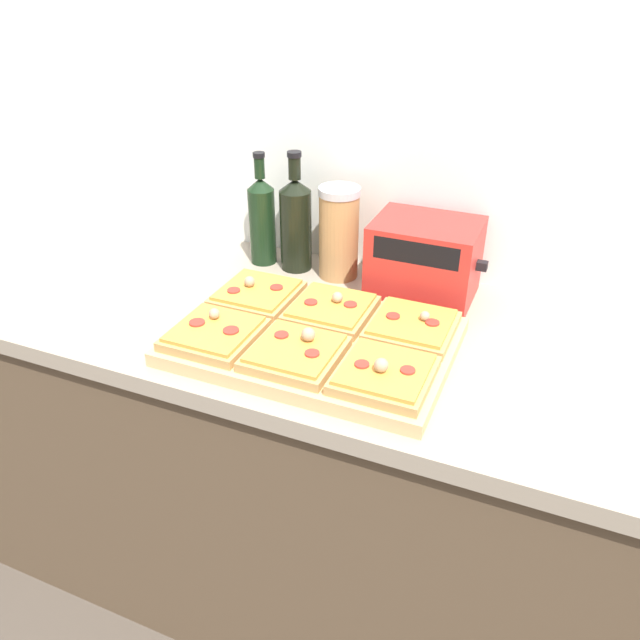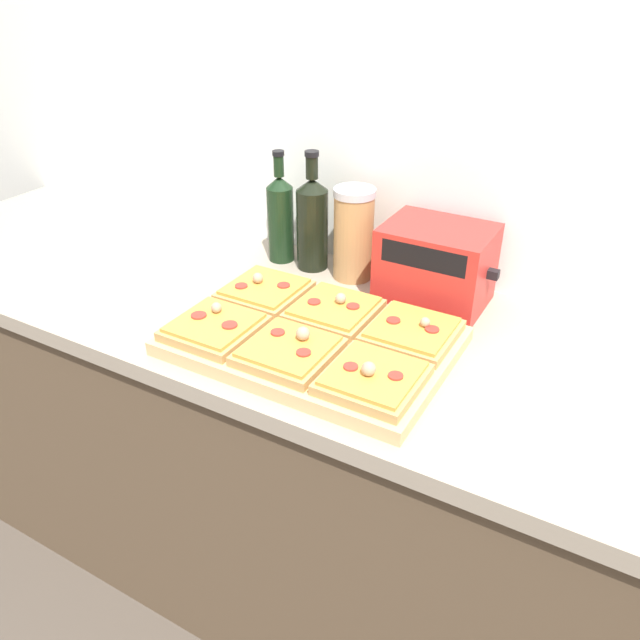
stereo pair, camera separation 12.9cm
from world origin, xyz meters
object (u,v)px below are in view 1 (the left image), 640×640
cutting_board (314,341)px  wine_bottle (296,222)px  grain_jar_tall (339,233)px  toaster_oven (424,260)px  olive_oil_bottle (262,219)px

cutting_board → wine_bottle: size_ratio=1.85×
cutting_board → grain_jar_tall: (-0.08, 0.33, 0.10)m
cutting_board → toaster_oven: bearing=65.1°
wine_bottle → cutting_board: bearing=-59.7°
olive_oil_bottle → grain_jar_tall: (0.21, -0.00, -0.00)m
cutting_board → olive_oil_bottle: olive_oil_bottle is taller
grain_jar_tall → wine_bottle: bearing=180.0°
cutting_board → toaster_oven: (0.14, 0.31, 0.08)m
cutting_board → wine_bottle: bearing=120.3°
cutting_board → olive_oil_bottle: (-0.29, 0.33, 0.10)m
toaster_oven → grain_jar_tall: bearing=174.1°
wine_bottle → toaster_oven: wine_bottle is taller
olive_oil_bottle → toaster_oven: size_ratio=1.10×
cutting_board → wine_bottle: (-0.19, 0.33, 0.11)m
olive_oil_bottle → grain_jar_tall: 0.21m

